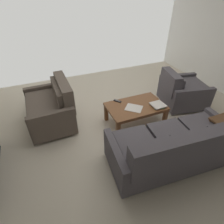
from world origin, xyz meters
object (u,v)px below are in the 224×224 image
Objects in this scene: book_stack at (158,105)px; coffee_table at (136,108)px; loose_magazine at (134,108)px; armchair_side at (182,91)px; loveseat_near at (52,107)px; tv_remote at (118,101)px; sofa_main at (176,147)px.

coffee_table is at bearing -25.05° from book_stack.
armchair_side is at bearing 143.01° from loose_magazine.
loveseat_near is 1.61m from coffee_table.
loveseat_near is at bearing -73.35° from loose_magazine.
loveseat_near is at bearing -8.91° from armchair_side.
coffee_table is 7.09× the size of tv_remote.
sofa_main is 1.80× the size of coffee_table.
loveseat_near is 4.20× the size of book_stack.
book_stack is 1.79× the size of tv_remote.
armchair_side is at bearing -132.87° from sofa_main.
loose_magazine is (0.12, -1.07, 0.05)m from sofa_main.
tv_remote is at bearing -34.70° from book_stack.
sofa_main is at bearing 47.13° from armchair_side.
loose_magazine is (-1.40, 0.68, 0.03)m from loveseat_near.
armchair_side reaches higher than tv_remote.
book_stack is 0.92× the size of loose_magazine.
loveseat_near is 1.11× the size of armchair_side.
sofa_main reaches higher than armchair_side.
sofa_main reaches higher than tv_remote.
coffee_table is 3.95× the size of book_stack.
coffee_table is at bearing 171.15° from loose_magazine.
sofa_main is 1.13m from coffee_table.
armchair_side reaches higher than loose_magazine.
loose_magazine is (-0.19, 0.33, -0.01)m from tv_remote.
tv_remote is (1.53, -0.08, 0.07)m from armchair_side.
book_stack is 0.47m from loose_magazine.
armchair_side is 1.36m from loose_magazine.
armchair_side reaches higher than coffee_table.
book_stack is at bearing 154.95° from coffee_table.
loveseat_near reaches higher than book_stack.
book_stack is at bearing 118.66° from loose_magazine.
sofa_main is 1.79m from armchair_side.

